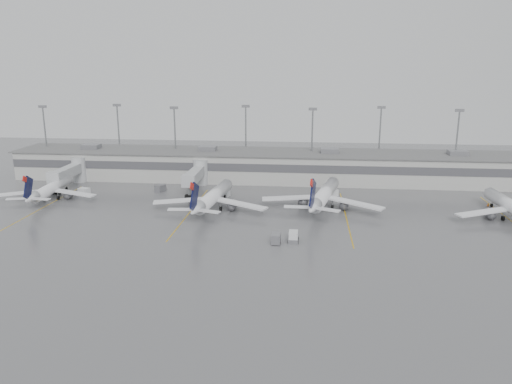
# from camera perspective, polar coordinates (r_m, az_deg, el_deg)

# --- Properties ---
(ground) EXTENTS (260.00, 260.00, 0.00)m
(ground) POSITION_cam_1_polar(r_m,az_deg,el_deg) (89.22, 0.01, -7.01)
(ground) COLOR #565658
(ground) RESTS_ON ground
(terminal) EXTENTS (152.00, 17.00, 9.45)m
(terminal) POSITION_cam_1_polar(r_m,az_deg,el_deg) (143.66, 2.34, 3.04)
(terminal) COLOR #B1B1AC
(terminal) RESTS_ON ground
(light_masts) EXTENTS (142.40, 8.00, 20.60)m
(light_masts) POSITION_cam_1_polar(r_m,az_deg,el_deg) (148.01, 2.52, 6.46)
(light_masts) COLOR gray
(light_masts) RESTS_ON ground
(jet_bridge_left) EXTENTS (4.00, 17.20, 7.00)m
(jet_bridge_left) POSITION_cam_1_polar(r_m,az_deg,el_deg) (146.19, -20.26, 2.22)
(jet_bridge_left) COLOR #AAADB0
(jet_bridge_left) RESTS_ON ground
(jet_bridge_right) EXTENTS (4.00, 17.20, 7.00)m
(jet_bridge_right) POSITION_cam_1_polar(r_m,az_deg,el_deg) (134.63, -6.73, 2.04)
(jet_bridge_right) COLOR #AAADB0
(jet_bridge_right) RESTS_ON ground
(stand_markings) EXTENTS (105.25, 40.00, 0.01)m
(stand_markings) POSITION_cam_1_polar(r_m,az_deg,el_deg) (111.79, 1.25, -2.51)
(stand_markings) COLOR #C6930B
(stand_markings) RESTS_ON ground
(jet_far_left) EXTENTS (24.04, 27.01, 8.74)m
(jet_far_left) POSITION_cam_1_polar(r_m,az_deg,el_deg) (133.12, -22.42, 0.37)
(jet_far_left) COLOR white
(jet_far_left) RESTS_ON ground
(jet_mid_left) EXTENTS (26.76, 30.14, 9.76)m
(jet_mid_left) POSITION_cam_1_polar(r_m,az_deg,el_deg) (114.48, -5.01, -0.58)
(jet_mid_left) COLOR white
(jet_mid_left) RESTS_ON ground
(jet_mid_right) EXTENTS (27.74, 31.41, 10.28)m
(jet_mid_right) POSITION_cam_1_polar(r_m,az_deg,el_deg) (116.19, 7.73, -0.35)
(jet_mid_right) COLOR white
(jet_mid_right) RESTS_ON ground
(baggage_tug) EXTENTS (2.05, 3.13, 2.00)m
(baggage_tug) POSITION_cam_1_polar(r_m,az_deg,el_deg) (94.80, 4.28, -5.23)
(baggage_tug) COLOR silver
(baggage_tug) RESTS_ON ground
(baggage_cart) EXTENTS (1.71, 2.96, 1.89)m
(baggage_cart) POSITION_cam_1_polar(r_m,az_deg,el_deg) (93.73, 2.30, -5.30)
(baggage_cart) COLOR slate
(baggage_cart) RESTS_ON ground
(gse_uld_a) EXTENTS (3.10, 2.55, 1.89)m
(gse_uld_a) POSITION_cam_1_polar(r_m,az_deg,el_deg) (134.46, -19.05, 0.03)
(gse_uld_a) COLOR silver
(gse_uld_a) RESTS_ON ground
(gse_uld_b) EXTENTS (3.04, 2.48, 1.86)m
(gse_uld_b) POSITION_cam_1_polar(r_m,az_deg,el_deg) (126.66, -3.66, -0.06)
(gse_uld_b) COLOR silver
(gse_uld_b) RESTS_ON ground
(gse_uld_c) EXTENTS (2.68, 2.15, 1.66)m
(gse_uld_c) POSITION_cam_1_polar(r_m,az_deg,el_deg) (128.26, 8.82, -0.06)
(gse_uld_c) COLOR silver
(gse_uld_c) RESTS_ON ground
(gse_loader) EXTENTS (2.76, 3.34, 1.80)m
(gse_loader) POSITION_cam_1_polar(r_m,az_deg,el_deg) (133.33, -10.89, 0.44)
(gse_loader) COLOR slate
(gse_loader) RESTS_ON ground
(cone_a) EXTENTS (0.48, 0.48, 0.76)m
(cone_a) POSITION_cam_1_polar(r_m,az_deg,el_deg) (143.34, -21.57, 0.44)
(cone_a) COLOR #FF6B05
(cone_a) RESTS_ON ground
(cone_b) EXTENTS (0.39, 0.39, 0.62)m
(cone_b) POSITION_cam_1_polar(r_m,az_deg,el_deg) (122.57, -5.55, -0.89)
(cone_b) COLOR #FF6B05
(cone_b) RESTS_ON ground
(cone_c) EXTENTS (0.42, 0.42, 0.67)m
(cone_c) POSITION_cam_1_polar(r_m,az_deg,el_deg) (121.58, 5.29, -1.00)
(cone_c) COLOR #FF6B05
(cone_c) RESTS_ON ground
(cone_d) EXTENTS (0.49, 0.49, 0.77)m
(cone_d) POSITION_cam_1_polar(r_m,az_deg,el_deg) (130.02, 25.00, -1.28)
(cone_d) COLOR #FF6B05
(cone_d) RESTS_ON ground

